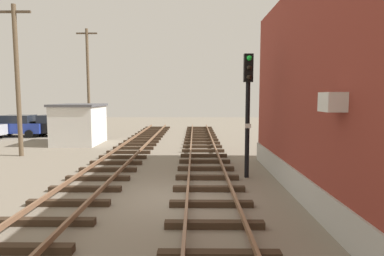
# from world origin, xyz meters

# --- Properties ---
(ground_plane) EXTENTS (80.00, 80.00, 0.00)m
(ground_plane) POSITION_xyz_m (0.00, 0.00, 0.00)
(ground_plane) COLOR slate
(track_near_building) EXTENTS (2.50, 46.66, 0.32)m
(track_near_building) POSITION_xyz_m (1.25, -0.00, 0.13)
(track_near_building) COLOR #38281C
(track_near_building) RESTS_ON ground
(track_centre) EXTENTS (2.50, 46.66, 0.32)m
(track_centre) POSITION_xyz_m (-3.05, -0.00, 0.13)
(track_centre) COLOR #38281C
(track_centre) RESTS_ON ground
(signal_mast) EXTENTS (0.36, 0.40, 4.95)m
(signal_mast) POSITION_xyz_m (2.87, 2.71, 3.13)
(signal_mast) COLOR black
(signal_mast) RESTS_ON ground
(control_hut) EXTENTS (3.00, 3.80, 2.76)m
(control_hut) POSITION_xyz_m (-7.22, 11.86, 1.39)
(control_hut) COLOR silver
(control_hut) RESTS_ON ground
(parked_car_black) EXTENTS (4.20, 2.04, 1.76)m
(parked_car_black) POSITION_xyz_m (-10.79, 16.09, 0.90)
(parked_car_black) COLOR black
(parked_car_black) RESTS_ON ground
(parked_car_blue) EXTENTS (4.20, 2.04, 1.76)m
(parked_car_blue) POSITION_xyz_m (-13.64, 15.84, 0.90)
(parked_car_blue) COLOR #23389E
(parked_car_blue) RESTS_ON ground
(utility_pole_near) EXTENTS (1.80, 0.24, 8.15)m
(utility_pole_near) POSITION_xyz_m (-8.85, 7.33, 4.27)
(utility_pole_near) COLOR brown
(utility_pole_near) RESTS_ON ground
(utility_pole_far) EXTENTS (1.80, 0.24, 9.07)m
(utility_pole_far) POSITION_xyz_m (-8.55, 18.02, 4.73)
(utility_pole_far) COLOR brown
(utility_pole_far) RESTS_ON ground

